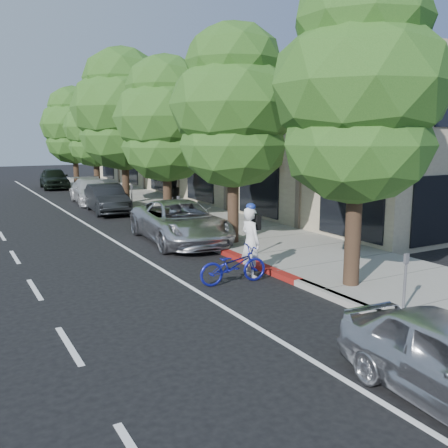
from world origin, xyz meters
TOP-DOWN VIEW (x-y plane):
  - ground at (0.00, 0.00)m, footprint 120.00×120.00m
  - sidewalk at (2.30, 8.00)m, footprint 4.60×56.00m
  - curb at (0.00, 8.00)m, footprint 0.30×56.00m
  - curb_red_segment at (0.00, 1.00)m, footprint 0.32×4.00m
  - storefront_building at (9.60, 18.00)m, footprint 10.00×36.00m
  - street_tree_0 at (0.90, -2.00)m, footprint 4.38×4.38m
  - street_tree_1 at (0.90, 4.00)m, footprint 4.46×4.46m
  - street_tree_2 at (0.90, 10.00)m, footprint 4.73×4.73m
  - street_tree_3 at (0.90, 16.00)m, footprint 5.74×5.74m
  - street_tree_4 at (0.90, 22.00)m, footprint 4.09×4.09m
  - street_tree_5 at (0.90, 28.00)m, footprint 4.98×4.98m
  - cyclist at (-0.70, 0.30)m, footprint 0.51×0.74m
  - bicycle at (-1.46, -0.04)m, footprint 1.96×0.82m
  - silver_suv at (-0.50, 5.50)m, footprint 2.97×5.72m
  - dark_sedan at (-0.81, 13.98)m, footprint 1.89×4.57m
  - white_pickup at (-0.50, 18.10)m, footprint 2.40×5.12m
  - dark_suv_far at (-0.79, 27.87)m, footprint 2.17×4.73m
  - pedestrian at (1.52, 10.79)m, footprint 0.88×0.69m

SIDE VIEW (x-z plane):
  - ground at x=0.00m, z-range 0.00..0.00m
  - sidewalk at x=2.30m, z-range 0.00..0.15m
  - curb at x=0.00m, z-range 0.00..0.15m
  - curb_red_segment at x=0.00m, z-range 0.00..0.15m
  - bicycle at x=-1.46m, z-range 0.00..1.01m
  - white_pickup at x=-0.50m, z-range 0.00..1.45m
  - dark_sedan at x=-0.81m, z-range 0.00..1.47m
  - silver_suv at x=-0.50m, z-range 0.00..1.54m
  - dark_suv_far at x=-0.79m, z-range 0.00..1.57m
  - cyclist at x=-0.70m, z-range 0.00..1.97m
  - pedestrian at x=1.52m, z-range 0.15..1.94m
  - storefront_building at x=9.60m, z-range 0.00..7.00m
  - street_tree_4 at x=0.90m, z-range 0.87..7.89m
  - street_tree_2 at x=0.90m, z-range 0.85..8.36m
  - street_tree_5 at x=0.90m, z-range 0.84..8.50m
  - street_tree_1 at x=0.90m, z-range 0.97..8.70m
  - street_tree_0 at x=0.90m, z-range 1.02..8.89m
  - street_tree_3 at x=0.90m, z-range 0.94..9.66m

